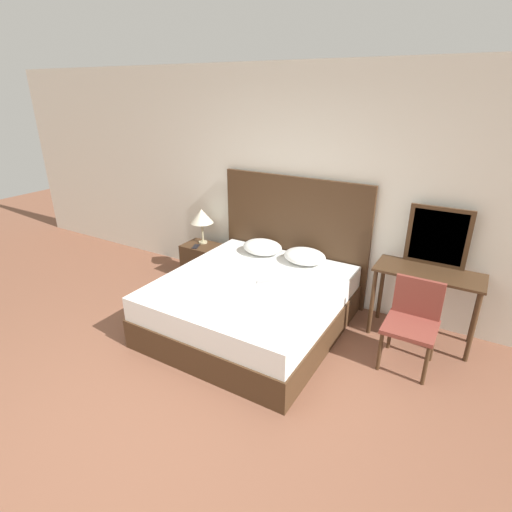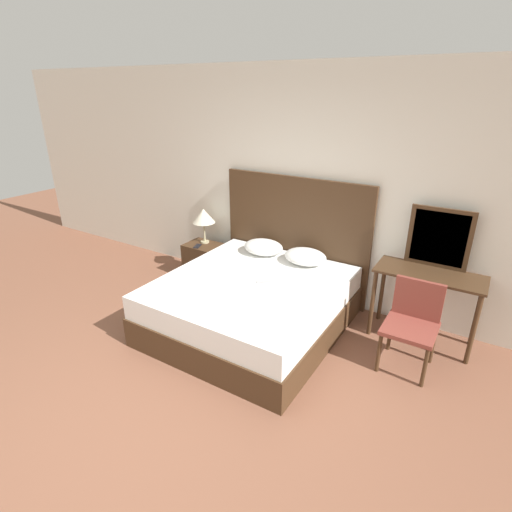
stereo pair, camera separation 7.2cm
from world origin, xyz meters
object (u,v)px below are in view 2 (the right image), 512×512
(bed, at_px, (251,305))
(chair, at_px, (413,319))
(nightstand, at_px, (204,261))
(phone_on_bed, at_px, (264,282))
(vanity_desk, at_px, (428,286))
(phone_on_nightstand, at_px, (197,246))
(table_lamp, at_px, (204,216))

(bed, relative_size, chair, 2.36)
(bed, bearing_deg, nightstand, 149.40)
(phone_on_bed, distance_m, vanity_desk, 1.63)
(bed, bearing_deg, chair, 9.82)
(nightstand, height_order, vanity_desk, vanity_desk)
(chair, bearing_deg, bed, -170.18)
(phone_on_bed, relative_size, chair, 0.20)
(phone_on_nightstand, distance_m, chair, 2.84)
(nightstand, relative_size, table_lamp, 1.04)
(nightstand, bearing_deg, phone_on_nightstand, -106.18)
(bed, bearing_deg, phone_on_nightstand, 153.27)
(vanity_desk, xyz_separation_m, chair, (-0.02, -0.47, -0.15))
(nightstand, height_order, table_lamp, table_lamp)
(phone_on_bed, height_order, table_lamp, table_lamp)
(chair, bearing_deg, phone_on_bed, -170.93)
(table_lamp, xyz_separation_m, chair, (2.83, -0.52, -0.38))
(vanity_desk, distance_m, chair, 0.49)
(phone_on_nightstand, bearing_deg, phone_on_bed, -23.10)
(bed, xyz_separation_m, phone_on_bed, (0.13, 0.04, 0.29))
(phone_on_bed, bearing_deg, vanity_desk, 25.31)
(vanity_desk, relative_size, chair, 1.25)
(table_lamp, height_order, vanity_desk, table_lamp)
(chair, bearing_deg, vanity_desk, 87.13)
(bed, xyz_separation_m, chair, (1.58, 0.27, 0.19))
(phone_on_bed, relative_size, table_lamp, 0.34)
(table_lamp, height_order, chair, table_lamp)
(phone_on_nightstand, relative_size, chair, 0.20)
(bed, height_order, phone_on_bed, phone_on_bed)
(chair, bearing_deg, table_lamp, 169.56)
(phone_on_nightstand, bearing_deg, nightstand, 73.82)
(phone_on_bed, relative_size, nightstand, 0.33)
(phone_on_bed, height_order, chair, chair)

